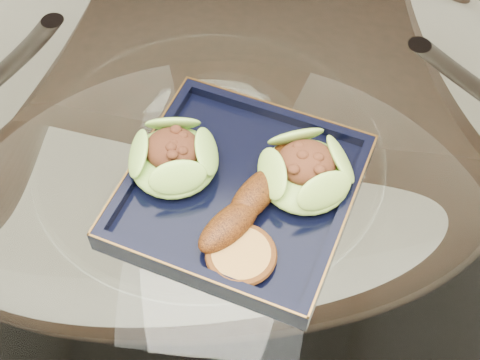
{
  "coord_description": "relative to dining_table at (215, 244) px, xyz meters",
  "views": [
    {
      "loc": [
        0.08,
        -0.48,
        1.46
      ],
      "look_at": [
        0.04,
        -0.02,
        0.8
      ],
      "focal_mm": 50.0,
      "sensor_mm": 36.0,
      "label": 1
    }
  ],
  "objects": [
    {
      "name": "roasted_plantain",
      "position": [
        0.06,
        -0.04,
        0.2
      ],
      "size": [
        0.13,
        0.18,
        0.04
      ],
      "primitive_type": "ellipsoid",
      "rotation": [
        0.0,
        0.0,
        1.04
      ],
      "color": "#5B2909",
      "rests_on": "navy_plate"
    },
    {
      "name": "dining_table",
      "position": [
        0.0,
        0.0,
        0.0
      ],
      "size": [
        1.13,
        1.13,
        0.77
      ],
      "color": "white",
      "rests_on": "ground"
    },
    {
      "name": "lettuce_wrap_left",
      "position": [
        -0.05,
        0.0,
        0.2
      ],
      "size": [
        0.13,
        0.13,
        0.04
      ],
      "primitive_type": "ellipsoid",
      "rotation": [
        0.0,
        0.0,
        -0.21
      ],
      "color": "#6AA630",
      "rests_on": "navy_plate"
    },
    {
      "name": "crumb_patty",
      "position": [
        0.05,
        -0.12,
        0.19
      ],
      "size": [
        0.08,
        0.08,
        0.01
      ],
      "primitive_type": "cylinder",
      "rotation": [
        0.0,
        0.0,
        -0.13
      ],
      "color": "#A97338",
      "rests_on": "navy_plate"
    },
    {
      "name": "navy_plate",
      "position": [
        0.04,
        -0.02,
        0.17
      ],
      "size": [
        0.34,
        0.34,
        0.02
      ],
      "primitive_type": "cube",
      "rotation": [
        0.0,
        0.0,
        -0.3
      ],
      "color": "black",
      "rests_on": "dining_table"
    },
    {
      "name": "lettuce_wrap_right",
      "position": [
        0.12,
        -0.01,
        0.2
      ],
      "size": [
        0.11,
        0.11,
        0.04
      ],
      "primitive_type": "ellipsoid",
      "rotation": [
        0.0,
        0.0,
        0.0
      ],
      "color": "olive",
      "rests_on": "navy_plate"
    },
    {
      "name": "dining_chair",
      "position": [
        -0.0,
        0.51,
        -0.03
      ],
      "size": [
        0.44,
        0.44,
        1.01
      ],
      "rotation": [
        0.0,
        0.0,
        -0.01
      ],
      "color": "black",
      "rests_on": "ground"
    }
  ]
}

